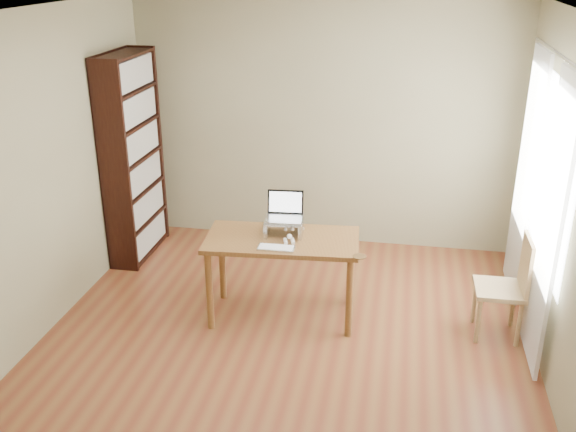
# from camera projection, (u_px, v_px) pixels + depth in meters

# --- Properties ---
(room) EXTENTS (4.04, 4.54, 2.64)m
(room) POSITION_uv_depth(u_px,v_px,m) (285.00, 200.00, 4.66)
(room) COLOR brown
(room) RESTS_ON ground
(bookshelf) EXTENTS (0.30, 0.90, 2.10)m
(bookshelf) POSITION_uv_depth(u_px,v_px,m) (133.00, 158.00, 6.47)
(bookshelf) COLOR black
(bookshelf) RESTS_ON ground
(curtains) EXTENTS (0.03, 1.90, 2.25)m
(curtains) POSITION_uv_depth(u_px,v_px,m) (537.00, 196.00, 5.11)
(curtains) COLOR silver
(curtains) RESTS_ON ground
(desk) EXTENTS (1.33, 0.74, 0.75)m
(desk) POSITION_uv_depth(u_px,v_px,m) (282.00, 250.00, 5.42)
(desk) COLOR brown
(desk) RESTS_ON ground
(laptop_stand) EXTENTS (0.32, 0.25, 0.13)m
(laptop_stand) POSITION_uv_depth(u_px,v_px,m) (284.00, 225.00, 5.42)
(laptop_stand) COLOR silver
(laptop_stand) RESTS_ON desk
(laptop) EXTENTS (0.32, 0.28, 0.22)m
(laptop) POSITION_uv_depth(u_px,v_px,m) (285.00, 211.00, 5.43)
(laptop) COLOR silver
(laptop) RESTS_ON laptop_stand
(keyboard) EXTENTS (0.30, 0.13, 0.02)m
(keyboard) POSITION_uv_depth(u_px,v_px,m) (276.00, 248.00, 5.18)
(keyboard) COLOR silver
(keyboard) RESTS_ON desk
(coaster) EXTENTS (0.11, 0.11, 0.01)m
(coaster) POSITION_uv_depth(u_px,v_px,m) (359.00, 256.00, 5.04)
(coaster) COLOR brown
(coaster) RESTS_ON desk
(cat) EXTENTS (0.24, 0.48, 0.15)m
(cat) POSITION_uv_depth(u_px,v_px,m) (289.00, 226.00, 5.45)
(cat) COLOR #3F3B32
(cat) RESTS_ON desk
(chair) EXTENTS (0.40, 0.40, 0.89)m
(chair) POSITION_uv_depth(u_px,v_px,m) (509.00, 284.00, 5.20)
(chair) COLOR tan
(chair) RESTS_ON ground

